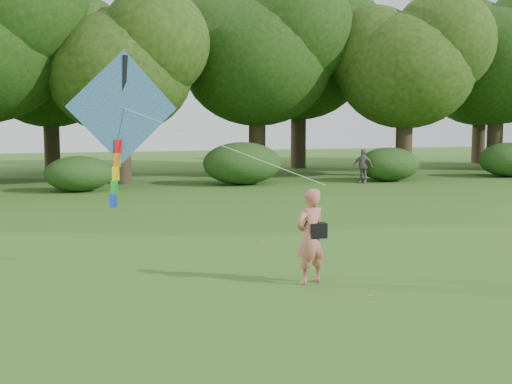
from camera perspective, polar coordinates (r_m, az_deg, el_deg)
name	(u,v)px	position (r m, az deg, el deg)	size (l,w,h in m)	color
ground	(372,293)	(10.80, 10.25, -8.82)	(100.00, 100.00, 0.00)	#265114
man_kite_flyer	(310,236)	(11.11, 4.83, -3.94)	(0.60, 0.40, 1.66)	#C9695E
bystander_right	(363,166)	(29.38, 9.47, 2.30)	(0.91, 0.38, 1.55)	gray
crossbody_bag	(317,230)	(11.11, 5.46, -3.37)	(0.43, 0.20, 0.68)	black
flying_kite	(123,111)	(12.47, -11.74, 7.10)	(4.21, 2.59, 2.97)	#296BB3
tree_line	(189,65)	(32.88, -6.02, 11.20)	(54.70, 15.30, 9.48)	#3A2D1E
shrub_band	(159,167)	(27.21, -8.62, 2.17)	(39.15, 3.22, 1.88)	#264919
fallen_leaves	(291,228)	(16.85, 3.11, -3.23)	(8.75, 14.69, 0.01)	olive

